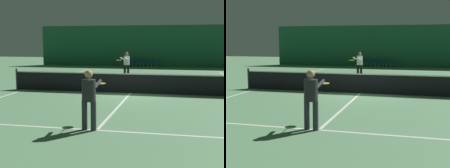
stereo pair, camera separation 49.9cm
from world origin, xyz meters
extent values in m
plane|color=#56845B|center=(0.00, 0.00, 0.00)|extent=(60.00, 60.00, 0.00)
cube|color=#1E5B3D|center=(0.00, 15.65, 1.98)|extent=(23.00, 0.12, 3.97)
cube|color=silver|center=(0.00, 11.90, 0.00)|extent=(11.00, 0.10, 0.00)
cube|color=silver|center=(0.00, 6.40, 0.00)|extent=(8.25, 0.10, 0.00)
cube|color=silver|center=(0.00, -6.40, 0.00)|extent=(8.25, 0.10, 0.00)
cube|color=silver|center=(-5.50, 0.00, 0.00)|extent=(0.10, 23.80, 0.00)
cube|color=silver|center=(0.00, 0.00, 0.00)|extent=(0.10, 12.80, 0.00)
cube|color=black|center=(0.00, 0.00, 0.47)|extent=(11.90, 0.02, 0.95)
cube|color=white|center=(0.00, 0.00, 0.92)|extent=(11.90, 0.02, 0.05)
cylinder|color=#333338|center=(-5.95, 0.00, 0.53)|extent=(0.10, 0.10, 1.07)
cylinder|color=#2D2D38|center=(-0.35, -6.41, 0.42)|extent=(0.17, 0.17, 0.83)
cylinder|color=#2D2D38|center=(-0.09, -6.43, 0.42)|extent=(0.17, 0.17, 0.83)
cylinder|color=#232328|center=(-0.22, -6.42, 1.13)|extent=(0.42, 0.42, 0.60)
sphere|color=tan|center=(-0.22, -6.42, 1.59)|extent=(0.23, 0.23, 0.23)
cylinder|color=#232328|center=(-0.35, -6.14, 1.27)|extent=(0.14, 0.58, 0.24)
cylinder|color=#232328|center=(-0.04, -6.16, 1.27)|extent=(0.14, 0.58, 0.24)
cylinder|color=black|center=(-0.17, -5.72, 1.20)|extent=(0.05, 0.31, 0.03)
torus|color=gold|center=(-0.14, -5.42, 1.20)|extent=(0.35, 0.35, 0.03)
cylinder|color=silver|center=(-0.14, -5.42, 1.20)|extent=(0.30, 0.30, 0.00)
cylinder|color=black|center=(-1.16, 6.56, 0.42)|extent=(0.21, 0.21, 0.84)
cylinder|color=black|center=(-1.41, 6.66, 0.42)|extent=(0.21, 0.21, 0.84)
cylinder|color=white|center=(-1.28, 6.61, 1.15)|extent=(0.52, 0.52, 0.61)
sphere|color=#936B4C|center=(-1.28, 6.61, 1.61)|extent=(0.23, 0.23, 0.23)
cylinder|color=white|center=(-1.24, 6.29, 1.29)|extent=(0.31, 0.58, 0.25)
cylinder|color=white|center=(-1.54, 6.41, 1.29)|extent=(0.31, 0.58, 0.25)
cylinder|color=black|center=(-1.55, 5.95, 1.22)|extent=(0.14, 0.29, 0.03)
torus|color=gold|center=(-1.67, 5.67, 1.22)|extent=(0.43, 0.43, 0.03)
cylinder|color=silver|center=(-1.67, 5.67, 1.22)|extent=(0.36, 0.36, 0.00)
cylinder|color=#99999E|center=(-3.20, 15.29, 0.20)|extent=(0.03, 0.03, 0.39)
cylinder|color=#99999E|center=(-3.20, 14.91, 0.20)|extent=(0.03, 0.03, 0.39)
cylinder|color=#99999E|center=(-2.82, 15.29, 0.20)|extent=(0.03, 0.03, 0.39)
cylinder|color=#99999E|center=(-2.82, 14.91, 0.20)|extent=(0.03, 0.03, 0.39)
cube|color=#19479E|center=(-3.01, 15.10, 0.41)|extent=(0.44, 0.44, 0.05)
cube|color=#19479E|center=(-2.81, 15.10, 0.64)|extent=(0.04, 0.44, 0.40)
cylinder|color=#99999E|center=(-2.47, 15.29, 0.20)|extent=(0.03, 0.03, 0.39)
cylinder|color=#99999E|center=(-2.47, 14.91, 0.20)|extent=(0.03, 0.03, 0.39)
cylinder|color=#99999E|center=(-2.09, 15.29, 0.20)|extent=(0.03, 0.03, 0.39)
cylinder|color=#99999E|center=(-2.09, 14.91, 0.20)|extent=(0.03, 0.03, 0.39)
cube|color=#19479E|center=(-2.28, 15.10, 0.41)|extent=(0.44, 0.44, 0.05)
cube|color=#19479E|center=(-2.08, 15.10, 0.64)|extent=(0.04, 0.44, 0.40)
cylinder|color=#99999E|center=(-1.74, 15.29, 0.20)|extent=(0.03, 0.03, 0.39)
cylinder|color=#99999E|center=(-1.74, 14.91, 0.20)|extent=(0.03, 0.03, 0.39)
cylinder|color=#99999E|center=(-1.36, 15.29, 0.20)|extent=(0.03, 0.03, 0.39)
cylinder|color=#99999E|center=(-1.36, 14.91, 0.20)|extent=(0.03, 0.03, 0.39)
cube|color=#19479E|center=(-1.55, 15.10, 0.41)|extent=(0.44, 0.44, 0.05)
cube|color=#19479E|center=(-1.35, 15.10, 0.64)|extent=(0.04, 0.44, 0.40)
cylinder|color=#99999E|center=(-1.00, 15.29, 0.20)|extent=(0.03, 0.03, 0.39)
cylinder|color=#99999E|center=(-1.00, 14.91, 0.20)|extent=(0.03, 0.03, 0.39)
cylinder|color=#99999E|center=(-0.62, 15.29, 0.20)|extent=(0.03, 0.03, 0.39)
cylinder|color=#99999E|center=(-0.62, 14.91, 0.20)|extent=(0.03, 0.03, 0.39)
cube|color=#19479E|center=(-0.81, 15.10, 0.41)|extent=(0.44, 0.44, 0.05)
cube|color=#19479E|center=(-0.61, 15.10, 0.64)|extent=(0.04, 0.44, 0.40)
cylinder|color=#99999E|center=(-0.27, 15.29, 0.20)|extent=(0.03, 0.03, 0.39)
cylinder|color=#99999E|center=(-0.27, 14.91, 0.20)|extent=(0.03, 0.03, 0.39)
cylinder|color=#99999E|center=(0.11, 15.29, 0.20)|extent=(0.03, 0.03, 0.39)
cylinder|color=#99999E|center=(0.11, 14.91, 0.20)|extent=(0.03, 0.03, 0.39)
cube|color=#19479E|center=(-0.08, 15.10, 0.41)|extent=(0.44, 0.44, 0.05)
cube|color=#19479E|center=(0.12, 15.10, 0.64)|extent=(0.04, 0.44, 0.40)
camera|label=1|loc=(2.17, -14.62, 2.50)|focal=50.00mm
camera|label=2|loc=(2.66, -14.51, 2.50)|focal=50.00mm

